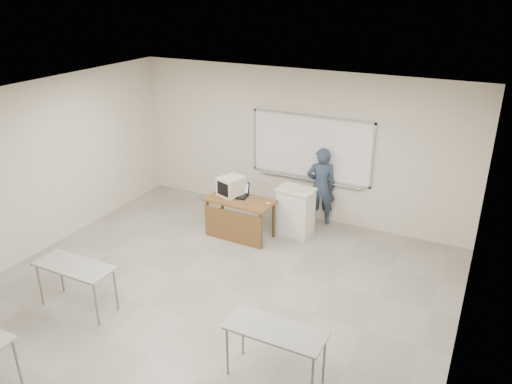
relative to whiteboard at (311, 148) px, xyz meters
The scene contains 10 objects.
floor 4.25m from the whiteboard, 94.32° to the right, with size 7.00×8.00×0.01m, color gray.
whiteboard is the anchor object (origin of this frame).
student_desks 5.39m from the whiteboard, 93.23° to the right, with size 4.40×2.20×0.73m.
instructor_desk 1.96m from the whiteboard, 119.79° to the right, with size 1.27×0.63×0.75m.
podium 1.30m from the whiteboard, 87.07° to the right, with size 0.67×0.49×0.93m.
crt_monitor 1.75m from the whiteboard, 131.40° to the right, with size 0.40×0.45×0.38m.
laptop 1.68m from the whiteboard, 127.96° to the right, with size 0.34×0.31×0.25m.
mouse 1.53m from the whiteboard, 102.64° to the right, with size 0.09×0.06×0.03m, color #B7BABE.
keyboard 1.09m from the whiteboard, 78.40° to the right, with size 0.46×0.15×0.03m, color beige.
presenter 0.77m from the whiteboard, 28.52° to the right, with size 0.58×0.38×1.58m, color black.
Camera 1 is at (3.54, -4.86, 4.49)m, focal length 35.00 mm.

